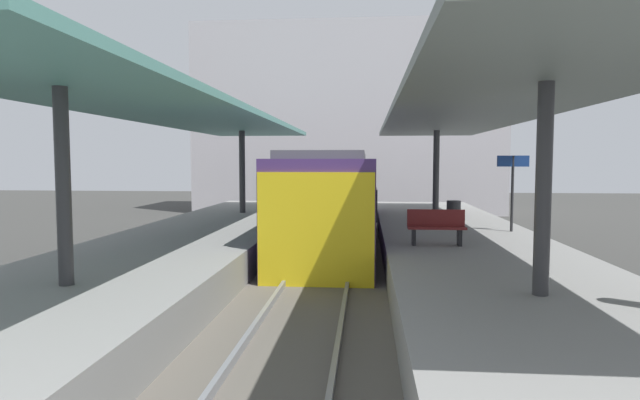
{
  "coord_description": "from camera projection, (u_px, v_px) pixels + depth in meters",
  "views": [
    {
      "loc": [
        1.14,
        -13.22,
        3.04
      ],
      "look_at": [
        -0.17,
        1.71,
        1.96
      ],
      "focal_mm": 30.03,
      "sensor_mm": 36.0,
      "label": 1
    }
  ],
  "objects": [
    {
      "name": "platform_right",
      "position": [
        475.0,
        265.0,
        13.09
      ],
      "size": [
        4.4,
        28.0,
        1.0
      ],
      "primitive_type": "cube",
      "color": "gray",
      "rests_on": "ground_plane"
    },
    {
      "name": "canopy_right",
      "position": [
        467.0,
        115.0,
        14.21
      ],
      "size": [
        4.18,
        21.0,
        3.39
      ],
      "color": "#333335",
      "rests_on": "platform_right"
    },
    {
      "name": "canopy_left",
      "position": [
        189.0,
        117.0,
        14.87
      ],
      "size": [
        4.18,
        21.0,
        3.41
      ],
      "color": "#333335",
      "rests_on": "platform_left"
    },
    {
      "name": "station_building_backdrop",
      "position": [
        348.0,
        121.0,
        32.93
      ],
      "size": [
        18.0,
        6.0,
        11.0
      ],
      "primitive_type": "cube",
      "color": "#B7B2B7",
      "rests_on": "ground_plane"
    },
    {
      "name": "platform_sign",
      "position": [
        513.0,
        176.0,
        15.49
      ],
      "size": [
        0.9,
        0.08,
        2.21
      ],
      "color": "#262628",
      "rests_on": "platform_right"
    },
    {
      "name": "litter_bin",
      "position": [
        454.0,
        213.0,
        16.92
      ],
      "size": [
        0.44,
        0.44,
        0.8
      ],
      "primitive_type": "cylinder",
      "color": "#2D2D30",
      "rests_on": "platform_right"
    },
    {
      "name": "track_ballast",
      "position": [
        321.0,
        278.0,
        13.45
      ],
      "size": [
        3.2,
        28.0,
        0.2
      ],
      "primitive_type": "cube",
      "color": "#59544C",
      "rests_on": "ground_plane"
    },
    {
      "name": "platform_left",
      "position": [
        174.0,
        260.0,
        13.75
      ],
      "size": [
        4.4,
        28.0,
        1.0
      ],
      "primitive_type": "cube",
      "color": "gray",
      "rests_on": "ground_plane"
    },
    {
      "name": "platform_bench",
      "position": [
        436.0,
        226.0,
        13.07
      ],
      "size": [
        1.4,
        0.41,
        0.86
      ],
      "color": "black",
      "rests_on": "platform_right"
    },
    {
      "name": "ground_plane",
      "position": [
        321.0,
        282.0,
        13.46
      ],
      "size": [
        80.0,
        80.0,
        0.0
      ],
      "primitive_type": "plane",
      "color": "#383835"
    },
    {
      "name": "commuter_train",
      "position": [
        332.0,
        201.0,
        17.59
      ],
      "size": [
        2.78,
        11.3,
        3.1
      ],
      "color": "#472D6B",
      "rests_on": "track_ballast"
    },
    {
      "name": "rail_far_side",
      "position": [
        349.0,
        272.0,
        13.37
      ],
      "size": [
        0.08,
        28.0,
        0.14
      ],
      "primitive_type": "cube",
      "color": "slate",
      "rests_on": "track_ballast"
    },
    {
      "name": "rail_near_side",
      "position": [
        292.0,
        271.0,
        13.5
      ],
      "size": [
        0.08,
        28.0,
        0.14
      ],
      "primitive_type": "cube",
      "color": "slate",
      "rests_on": "track_ballast"
    }
  ]
}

